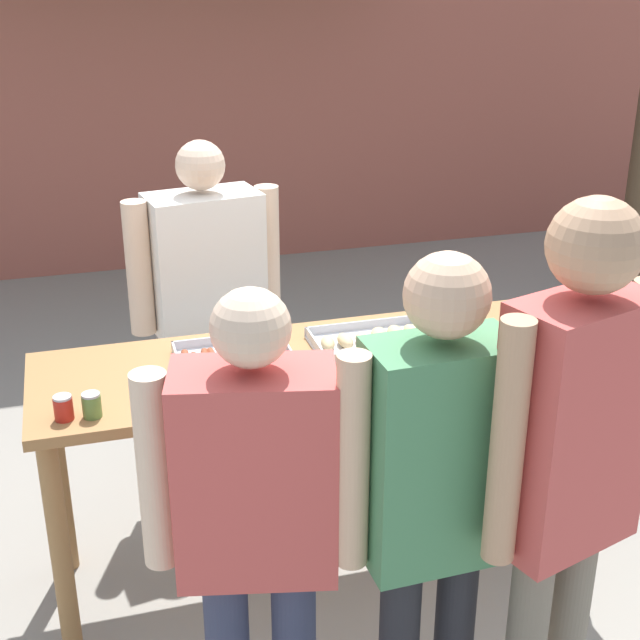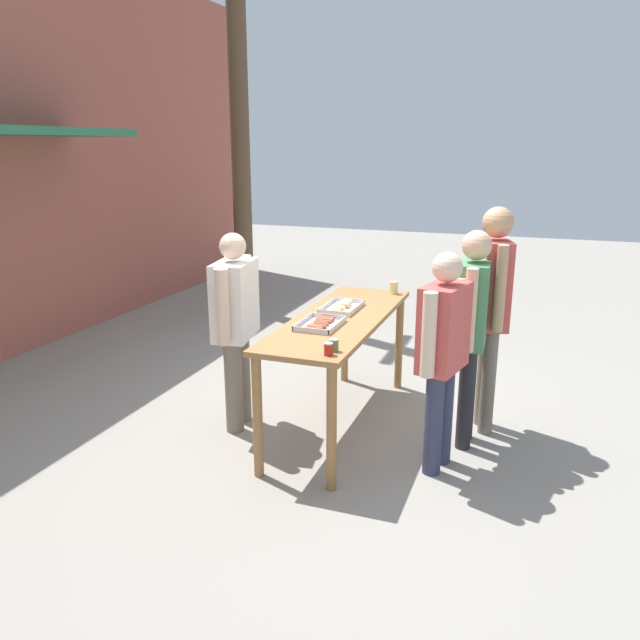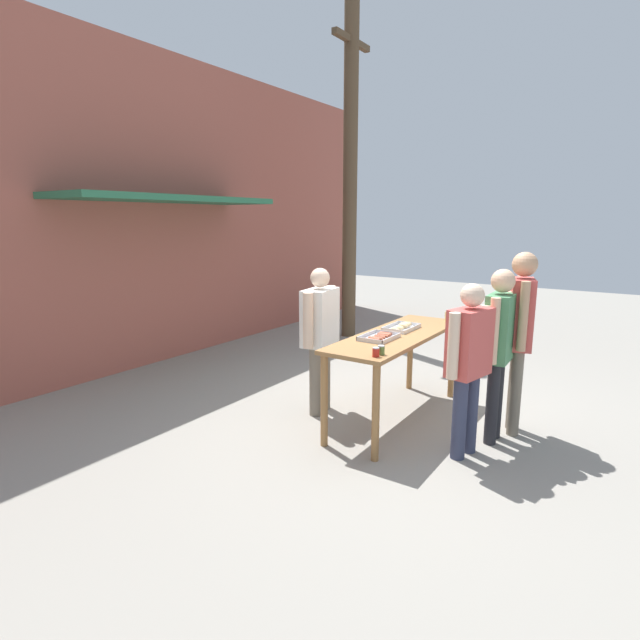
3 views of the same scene
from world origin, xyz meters
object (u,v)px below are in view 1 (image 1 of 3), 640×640
at_px(food_tray_sausages, 233,357).
at_px(person_customer_waiting_in_line, 435,491).
at_px(condiment_jar_ketchup, 92,405).
at_px(person_server_behind_table, 207,292).
at_px(food_tray_buns, 372,339).
at_px(person_customer_holding_hotdog, 257,513).
at_px(condiment_jar_mustard, 63,408).
at_px(person_customer_with_cup, 568,462).
at_px(beer_cup, 572,338).

relative_size(food_tray_sausages, person_customer_waiting_in_line, 0.25).
xyz_separation_m(condiment_jar_ketchup, person_server_behind_table, (0.54, 1.02, -0.04)).
relative_size(food_tray_buns, person_customer_holding_hotdog, 0.28).
bearing_deg(person_server_behind_table, condiment_jar_mustard, -131.10).
xyz_separation_m(food_tray_sausages, person_customer_holding_hotdog, (-0.12, -0.95, -0.02)).
distance_m(food_tray_buns, person_customer_waiting_in_line, 1.11).
distance_m(food_tray_sausages, person_customer_with_cup, 1.38).
height_order(condiment_jar_mustard, person_customer_waiting_in_line, person_customer_waiting_in_line).
bearing_deg(condiment_jar_ketchup, food_tray_buns, 15.14).
bearing_deg(condiment_jar_ketchup, person_server_behind_table, 62.00).
bearing_deg(food_tray_buns, beer_cup, -21.55).
bearing_deg(condiment_jar_mustard, beer_cup, 0.19).
height_order(food_tray_buns, condiment_jar_mustard, condiment_jar_mustard).
distance_m(condiment_jar_ketchup, person_customer_waiting_in_line, 1.18).
xyz_separation_m(food_tray_buns, condiment_jar_ketchup, (-1.06, -0.29, 0.02)).
xyz_separation_m(beer_cup, person_customer_with_cup, (-0.57, -0.92, 0.11)).
bearing_deg(person_server_behind_table, beer_cup, -48.80).
bearing_deg(person_customer_waiting_in_line, condiment_jar_mustard, -42.14).
relative_size(condiment_jar_ketchup, person_customer_holding_hotdog, 0.05).
relative_size(condiment_jar_ketchup, beer_cup, 0.73).
bearing_deg(food_tray_sausages, person_customer_holding_hotdog, -97.19).
height_order(beer_cup, person_server_behind_table, person_server_behind_table).
bearing_deg(food_tray_buns, condiment_jar_ketchup, -164.86).
xyz_separation_m(food_tray_sausages, person_server_behind_table, (0.02, 0.73, -0.01)).
distance_m(beer_cup, person_server_behind_table, 1.58).
bearing_deg(food_tray_buns, person_server_behind_table, 125.44).
bearing_deg(beer_cup, person_customer_with_cup, -121.73).
xyz_separation_m(person_server_behind_table, person_customer_holding_hotdog, (-0.14, -1.68, -0.01)).
relative_size(person_server_behind_table, person_customer_with_cup, 0.89).
bearing_deg(condiment_jar_mustard, person_customer_waiting_in_line, -40.26).
distance_m(person_customer_with_cup, person_customer_waiting_in_line, 0.36).
bearing_deg(person_customer_waiting_in_line, person_customer_holding_hotdog, -18.33).
bearing_deg(condiment_jar_mustard, person_customer_with_cup, -35.78).
relative_size(food_tray_buns, condiment_jar_ketchup, 5.40).
height_order(food_tray_buns, person_customer_with_cup, person_customer_with_cup).
distance_m(person_customer_holding_hotdog, person_customer_waiting_in_line, 0.49).
xyz_separation_m(condiment_jar_mustard, person_customer_waiting_in_line, (0.95, -0.81, 0.02)).
distance_m(condiment_jar_mustard, beer_cup, 1.85).
distance_m(food_tray_sausages, beer_cup, 1.27).
distance_m(food_tray_sausages, person_server_behind_table, 0.73).
bearing_deg(person_customer_holding_hotdog, person_customer_with_cup, 175.07).
distance_m(food_tray_buns, condiment_jar_mustard, 1.18).
height_order(food_tray_sausages, person_customer_holding_hotdog, person_customer_holding_hotdog).
bearing_deg(food_tray_buns, person_customer_holding_hotdog, -124.87).
bearing_deg(beer_cup, food_tray_buns, 158.45).
height_order(person_customer_with_cup, person_customer_waiting_in_line, person_customer_with_cup).
bearing_deg(food_tray_buns, food_tray_sausages, 179.85).
height_order(food_tray_sausages, person_customer_with_cup, person_customer_with_cup).
bearing_deg(person_customer_with_cup, person_customer_holding_hotdog, -34.68).
height_order(food_tray_buns, beer_cup, beer_cup).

